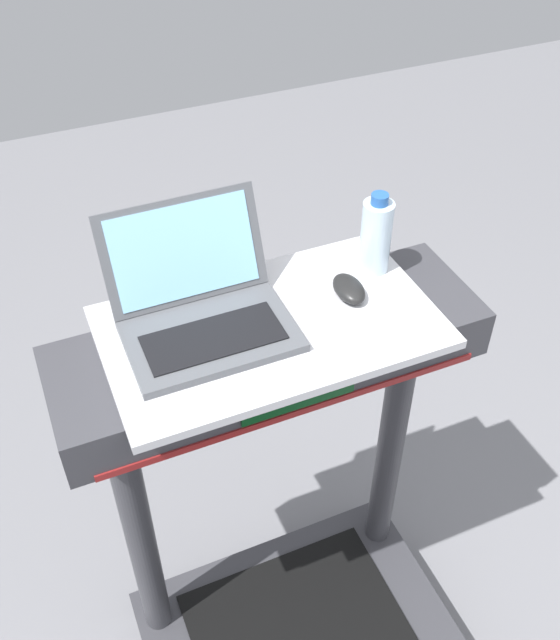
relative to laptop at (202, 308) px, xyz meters
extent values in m
cylinder|color=#38383D|center=(-0.22, -0.05, -0.59)|extent=(0.07, 0.07, 0.84)
cylinder|color=#38383D|center=(0.46, -0.05, -0.59)|extent=(0.07, 0.07, 0.84)
cube|color=#38383D|center=(0.12, -0.05, -0.12)|extent=(0.90, 0.28, 0.11)
cube|color=#0C3F19|center=(0.12, -0.19, -0.12)|extent=(0.24, 0.01, 0.06)
cube|color=maroon|center=(0.12, -0.19, -0.16)|extent=(0.81, 0.00, 0.02)
cube|color=silver|center=(0.12, -0.05, -0.05)|extent=(0.67, 0.40, 0.02)
cube|color=#515459|center=(0.00, -0.05, -0.04)|extent=(0.33, 0.21, 0.02)
cube|color=black|center=(0.00, -0.06, -0.03)|extent=(0.27, 0.12, 0.00)
cube|color=#515459|center=(0.00, 0.10, 0.07)|extent=(0.33, 0.09, 0.20)
cube|color=#8CCCF2|center=(0.00, 0.10, 0.07)|extent=(0.29, 0.07, 0.17)
ellipsoid|color=black|center=(0.31, -0.03, -0.03)|extent=(0.07, 0.10, 0.03)
cylinder|color=silver|center=(0.40, 0.03, 0.04)|extent=(0.07, 0.07, 0.16)
cylinder|color=#2659A5|center=(0.40, 0.03, 0.13)|extent=(0.04, 0.04, 0.02)
camera|label=1|loc=(-0.28, -1.05, 0.92)|focal=40.67mm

